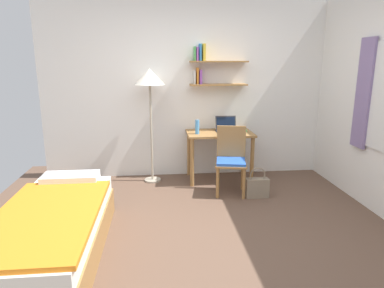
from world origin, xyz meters
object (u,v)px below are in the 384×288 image
at_px(desk, 220,141).
at_px(desk_chair, 231,158).
at_px(standing_lamp, 150,83).
at_px(book_stack, 240,130).
at_px(handbag, 257,187).
at_px(water_bottle, 197,127).
at_px(bed, 52,233).
at_px(laptop, 226,127).

xyz_separation_m(desk, desk_chair, (0.06, -0.51, -0.10)).
distance_m(standing_lamp, book_stack, 1.46).
relative_size(standing_lamp, handbag, 4.05).
xyz_separation_m(standing_lamp, water_bottle, (0.65, -0.11, -0.62)).
bearing_deg(desk_chair, bed, -143.85).
bearing_deg(water_bottle, book_stack, 4.98).
xyz_separation_m(laptop, handbag, (0.27, -0.79, -0.64)).
xyz_separation_m(desk, standing_lamp, (-0.99, 0.03, 0.86)).
distance_m(water_bottle, book_stack, 0.64).
bearing_deg(desk_chair, desk, 97.00).
bearing_deg(laptop, desk, -147.88).
height_order(desk, water_bottle, water_bottle).
bearing_deg(handbag, desk_chair, 145.76).
height_order(water_bottle, book_stack, water_bottle).
height_order(standing_lamp, book_stack, standing_lamp).
relative_size(standing_lamp, water_bottle, 8.10).
distance_m(desk_chair, water_bottle, 0.69).
height_order(standing_lamp, handbag, standing_lamp).
bearing_deg(handbag, bed, -151.89).
bearing_deg(laptop, handbag, -71.50).
bearing_deg(laptop, water_bottle, -162.03).
xyz_separation_m(laptop, water_bottle, (-0.45, -0.15, 0.04)).
height_order(bed, standing_lamp, standing_lamp).
height_order(laptop, handbag, laptop).
distance_m(desk, water_bottle, 0.42).
relative_size(desk, desk_chair, 1.07).
distance_m(bed, handbag, 2.53).
bearing_deg(handbag, book_stack, 96.63).
relative_size(bed, desk, 2.02).
xyz_separation_m(desk_chair, laptop, (0.05, 0.58, 0.30)).
height_order(standing_lamp, laptop, standing_lamp).
bearing_deg(laptop, desk_chair, -94.44).
bearing_deg(water_bottle, standing_lamp, 170.39).
height_order(desk_chair, book_stack, desk_chair).
distance_m(desk_chair, laptop, 0.65).
distance_m(desk_chair, handbag, 0.51).
xyz_separation_m(bed, desk_chair, (1.92, 1.40, 0.24)).
height_order(desk_chair, laptop, laptop).
height_order(desk_chair, handbag, desk_chair).
distance_m(bed, desk_chair, 2.39).
distance_m(standing_lamp, handbag, 2.04).
height_order(book_stack, handbag, book_stack).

